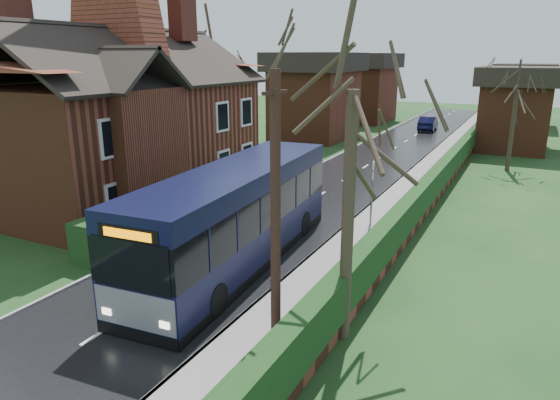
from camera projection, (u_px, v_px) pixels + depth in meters
The scene contains 18 objects.
ground at pixel (220, 258), 18.74m from camera, with size 140.00×140.00×0.00m, color #2D4F22.
road at pixel (321, 195), 27.31m from camera, with size 6.00×100.00×0.02m, color black.
pavement at pixel (398, 203), 25.45m from camera, with size 2.50×100.00×0.14m, color slate.
kerb_right at pixel (375, 201), 25.97m from camera, with size 0.12×100.00×0.14m, color gray.
kerb_left at pixel (272, 187), 28.62m from camera, with size 0.12×100.00×0.10m, color gray.
front_hedge at pixel (209, 194), 24.49m from camera, with size 1.20×16.00×1.60m, color black.
picket_fence at pixel (222, 203), 24.27m from camera, with size 0.10×16.00×0.90m, color #978A66, non-canonical shape.
right_wall_hedge at pixel (431, 189), 24.52m from camera, with size 0.60×50.00×1.80m.
brick_house at pixel (125, 116), 25.40m from camera, with size 9.30×14.60×10.30m.
bus at pixel (236, 217), 17.87m from camera, with size 3.51×11.83×3.55m.
car_silver at pixel (273, 190), 25.39m from camera, with size 1.76×4.37×1.49m, color #A0A0A4.
car_green at pixel (239, 209), 22.69m from camera, with size 1.69×4.15×1.21m, color black.
car_distant at pixel (428, 123), 50.60m from camera, with size 1.52×4.36×1.44m, color black.
bus_stop_sign at pixel (372, 184), 21.60m from camera, with size 0.19×0.45×3.03m.
telegraph_pole at pixel (276, 223), 11.63m from camera, with size 0.24×0.91×7.07m.
tree_right_near at pixel (354, 70), 11.58m from camera, with size 4.35×4.35×9.39m.
tree_right_far at pixel (518, 84), 31.47m from camera, with size 3.89×3.89×7.51m.
tree_house_side at pixel (207, 40), 32.19m from camera, with size 4.88×4.88×11.09m.
Camera 1 is at (9.86, -14.50, 7.33)m, focal length 32.00 mm.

